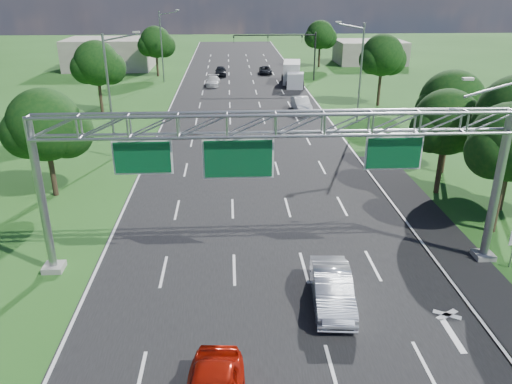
{
  "coord_description": "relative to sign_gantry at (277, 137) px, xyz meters",
  "views": [
    {
      "loc": [
        -1.89,
        -10.53,
        13.54
      ],
      "look_at": [
        -0.61,
        12.88,
        3.72
      ],
      "focal_mm": 35.0,
      "sensor_mm": 36.0,
      "label": 1
    }
  ],
  "objects": [
    {
      "name": "sign_gantry",
      "position": [
        0.0,
        0.0,
        0.0
      ],
      "size": [
        23.5,
        1.0,
        9.56
      ],
      "color": "gray",
      "rests_on": "ground"
    },
    {
      "name": "car_queue_b",
      "position": [
        3.83,
        59.33,
        -6.31
      ],
      "size": [
        2.01,
        4.21,
        1.16
      ],
      "primitive_type": "imported",
      "rotation": [
        0.0,
        0.0,
        -0.02
      ],
      "color": "black",
      "rests_on": "ground"
    },
    {
      "name": "tree_cluster_right",
      "position": [
        14.47,
        7.19,
        -1.58
      ],
      "size": [
        9.91,
        14.6,
        8.68
      ],
      "color": "#2D2116",
      "rests_on": "ground"
    },
    {
      "name": "silver_sedan",
      "position": [
        2.26,
        -3.66,
        -6.09
      ],
      "size": [
        2.09,
        5.0,
        1.61
      ],
      "primitive_type": "imported",
      "rotation": [
        0.0,
        0.0,
        -0.08
      ],
      "color": "silver",
      "rests_on": "ground"
    },
    {
      "name": "car_queue_a",
      "position": [
        -4.45,
        49.66,
        -6.24
      ],
      "size": [
        1.98,
        4.53,
        1.3
      ],
      "primitive_type": "imported",
      "rotation": [
        0.0,
        0.0,
        -0.04
      ],
      "color": "silver",
      "rests_on": "ground"
    },
    {
      "name": "building_left",
      "position": [
        -22.33,
        66.0,
        -4.39
      ],
      "size": [
        14.0,
        10.0,
        5.0
      ],
      "primitive_type": "cube",
      "color": "gray",
      "rests_on": "ground"
    },
    {
      "name": "building_right",
      "position": [
        23.67,
        70.0,
        -4.89
      ],
      "size": [
        12.0,
        9.0,
        4.0
      ],
      "primitive_type": "cube",
      "color": "gray",
      "rests_on": "ground"
    },
    {
      "name": "streetlight_l_near",
      "position": [
        -11.63,
        18.0,
        -1.31
      ],
      "size": [
        2.97,
        0.22,
        10.16
      ],
      "color": "gray",
      "rests_on": "ground"
    },
    {
      "name": "tree_verge_la",
      "position": [
        -14.25,
        10.04,
        -2.13
      ],
      "size": [
        5.76,
        4.8,
        7.4
      ],
      "color": "#2D2116",
      "rests_on": "ground"
    },
    {
      "name": "streetlight_l_far",
      "position": [
        -11.63,
        53.0,
        -1.31
      ],
      "size": [
        2.97,
        0.22,
        10.16
      ],
      "color": "gray",
      "rests_on": "ground"
    },
    {
      "name": "car_queue_d",
      "position": [
        6.03,
        33.5,
        -6.1
      ],
      "size": [
        1.98,
        4.92,
        1.59
      ],
      "primitive_type": "imported",
      "rotation": [
        0.0,
        0.0,
        0.06
      ],
      "color": "silver",
      "rests_on": "ground"
    },
    {
      "name": "road",
      "position": [
        -0.33,
        18.0,
        -6.89
      ],
      "size": [
        18.0,
        180.0,
        0.02
      ],
      "primitive_type": "cube",
      "color": "black",
      "rests_on": "ground"
    },
    {
      "name": "ground",
      "position": [
        -0.33,
        18.0,
        -6.89
      ],
      "size": [
        220.0,
        220.0,
        0.0
      ],
      "primitive_type": "plane",
      "color": "#215018",
      "rests_on": "ground"
    },
    {
      "name": "tree_verge_lc",
      "position": [
        -13.25,
        58.04,
        -1.92
      ],
      "size": [
        5.76,
        4.8,
        7.62
      ],
      "color": "#2D2116",
      "rests_on": "ground"
    },
    {
      "name": "tree_verge_re",
      "position": [
        13.75,
        66.04,
        -1.7
      ],
      "size": [
        5.76,
        4.8,
        7.84
      ],
      "color": "#2D2116",
      "rests_on": "ground"
    },
    {
      "name": "tree_verge_lb",
      "position": [
        -16.25,
        33.04,
        -1.48
      ],
      "size": [
        5.76,
        4.8,
        8.06
      ],
      "color": "#2D2116",
      "rests_on": "ground"
    },
    {
      "name": "tree_verge_rd",
      "position": [
        15.75,
        36.04,
        -1.26
      ],
      "size": [
        5.76,
        4.8,
        8.28
      ],
      "color": "#2D2116",
      "rests_on": "ground"
    },
    {
      "name": "traffic_signal",
      "position": [
        7.15,
        53.0,
        -1.72
      ],
      "size": [
        12.21,
        0.24,
        7.0
      ],
      "color": "black",
      "rests_on": "ground"
    },
    {
      "name": "streetlight_r_mid",
      "position": [
        10.97,
        28.0,
        -1.31
      ],
      "size": [
        2.97,
        0.22,
        10.16
      ],
      "color": "gray",
      "rests_on": "ground"
    },
    {
      "name": "road_flare",
      "position": [
        9.87,
        2.0,
        -6.89
      ],
      "size": [
        3.0,
        30.0,
        0.02
      ],
      "primitive_type": "cube",
      "color": "black",
      "rests_on": "ground"
    },
    {
      "name": "box_truck",
      "position": [
        7.03,
        50.06,
        -5.41
      ],
      "size": [
        3.15,
        8.42,
        3.09
      ],
      "rotation": [
        0.0,
        0.0,
        -0.14
      ],
      "color": "beige",
      "rests_on": "ground"
    },
    {
      "name": "car_queue_c",
      "position": [
        -3.42,
        57.81,
        -6.16
      ],
      "size": [
        1.73,
        4.3,
        1.47
      ],
      "primitive_type": "imported",
      "rotation": [
        0.0,
        0.0,
        -0.0
      ],
      "color": "black",
      "rests_on": "ground"
    }
  ]
}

